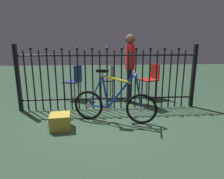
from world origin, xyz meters
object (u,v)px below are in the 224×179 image
at_px(bicycle, 114,104).
at_px(person_visitor, 130,63).
at_px(chair_red, 151,77).
at_px(display_crate, 60,121).
at_px(chair_navy, 75,79).
at_px(chair_charcoal, 109,78).

xyz_separation_m(bicycle, person_visitor, (0.47, 1.17, 0.61)).
bearing_deg(bicycle, chair_red, 54.31).
bearing_deg(display_crate, person_visitor, 45.58).
relative_size(chair_red, person_visitor, 0.55).
relative_size(bicycle, chair_red, 1.65).
relative_size(bicycle, chair_navy, 1.67).
distance_m(person_visitor, display_crate, 2.13).
relative_size(bicycle, chair_charcoal, 1.71).
bearing_deg(chair_navy, chair_charcoal, 3.66).
xyz_separation_m(chair_red, chair_navy, (-1.93, 0.01, -0.02)).
relative_size(chair_charcoal, person_visitor, 0.54).
height_order(chair_navy, person_visitor, person_visitor).
bearing_deg(chair_navy, bicycle, -60.75).
xyz_separation_m(chair_navy, person_visitor, (1.31, -0.34, 0.42)).
bearing_deg(person_visitor, chair_navy, 165.36).
distance_m(chair_navy, display_crate, 1.79).
distance_m(bicycle, person_visitor, 1.40).
xyz_separation_m(chair_red, person_visitor, (-0.61, -0.34, 0.40)).
bearing_deg(chair_red, bicycle, -125.69).
height_order(chair_red, person_visitor, person_visitor).
bearing_deg(chair_charcoal, display_crate, -116.78).
bearing_deg(chair_navy, person_visitor, -14.64).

